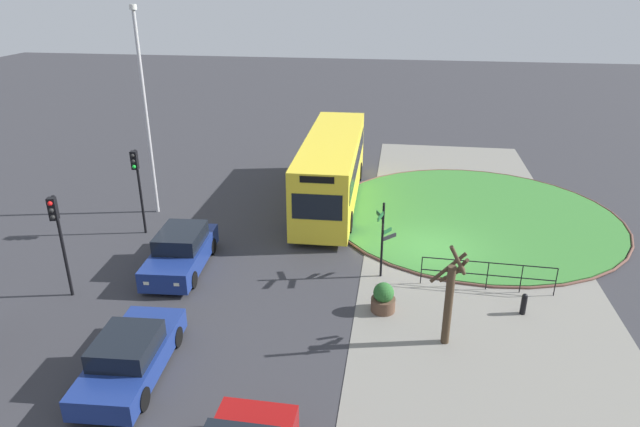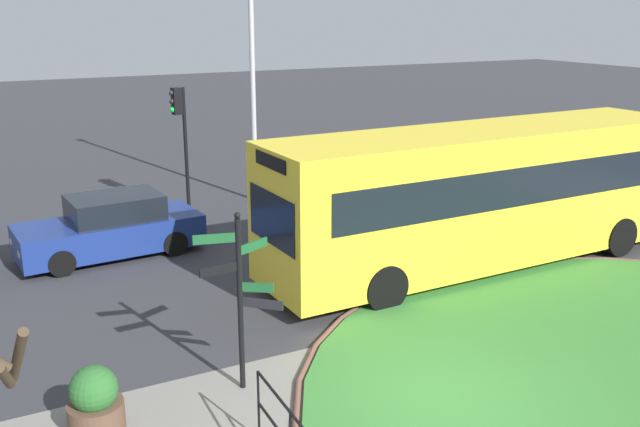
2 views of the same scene
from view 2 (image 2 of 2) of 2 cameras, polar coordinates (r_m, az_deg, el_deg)
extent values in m
plane|color=#333338|center=(11.78, 9.94, -15.12)|extent=(120.00, 120.00, 0.00)
cylinder|color=black|center=(11.56, -6.41, -7.40)|extent=(0.09, 0.09, 2.94)
sphere|color=black|center=(11.05, -6.65, -0.15)|extent=(0.10, 0.10, 0.10)
cube|color=#195128|center=(11.11, -8.50, -2.02)|extent=(0.64, 0.19, 0.15)
cube|color=#195128|center=(11.46, -5.33, -2.60)|extent=(0.57, 0.28, 0.15)
cube|color=black|center=(11.17, -8.16, -4.49)|extent=(0.62, 0.08, 0.15)
cube|color=#195128|center=(11.37, -4.99, -5.93)|extent=(0.44, 0.31, 0.15)
cube|color=black|center=(11.40, -4.61, -7.23)|extent=(0.52, 0.49, 0.15)
cylinder|color=black|center=(10.63, -4.94, -15.14)|extent=(0.04, 0.04, 1.11)
cube|color=yellow|center=(17.44, 12.96, 1.62)|extent=(11.19, 2.74, 3.09)
cube|color=black|center=(16.44, 15.98, 2.09)|extent=(9.81, 0.21, 0.88)
cube|color=black|center=(18.28, 10.42, 3.82)|extent=(9.81, 0.21, 0.88)
cube|color=black|center=(14.39, -3.91, -0.42)|extent=(0.06, 2.07, 1.10)
cube|color=black|center=(14.10, -4.00, 4.15)|extent=(0.05, 1.39, 0.28)
cylinder|color=black|center=(14.87, 5.22, -5.93)|extent=(1.01, 0.32, 1.00)
cylinder|color=black|center=(16.71, 0.78, -3.34)|extent=(1.01, 0.32, 1.00)
cylinder|color=black|center=(19.57, 22.84, -1.71)|extent=(1.01, 0.32, 1.00)
cylinder|color=black|center=(21.01, 17.96, -0.05)|extent=(1.01, 0.32, 1.00)
cube|color=navy|center=(18.76, -16.48, -1.62)|extent=(4.60, 2.12, 0.78)
cube|color=black|center=(18.61, -16.12, 0.50)|extent=(2.32, 1.75, 0.61)
cube|color=#EAEACC|center=(17.83, -22.99, -3.05)|extent=(0.03, 0.20, 0.12)
cube|color=#EAEACC|center=(18.86, -23.53, -2.10)|extent=(0.03, 0.20, 0.12)
cylinder|color=black|center=(17.78, -20.01, -3.75)|extent=(0.65, 0.26, 0.64)
cylinder|color=black|center=(19.33, -21.05, -2.29)|extent=(0.65, 0.26, 0.64)
cylinder|color=black|center=(18.46, -11.57, -2.35)|extent=(0.65, 0.26, 0.64)
cylinder|color=black|center=(19.96, -13.23, -1.05)|extent=(0.65, 0.26, 0.64)
cylinder|color=black|center=(21.83, -10.68, 4.89)|extent=(0.11, 0.11, 3.84)
cube|color=black|center=(21.50, -11.40, 8.82)|extent=(0.29, 0.29, 0.78)
sphere|color=black|center=(21.42, -11.81, 9.42)|extent=(0.16, 0.16, 0.16)
sphere|color=black|center=(21.44, -11.77, 8.78)|extent=(0.16, 0.16, 0.16)
sphere|color=green|center=(21.48, -11.74, 8.13)|extent=(0.16, 0.16, 0.16)
cylinder|color=#B7B7BC|center=(22.74, -5.46, 12.43)|extent=(0.16, 0.16, 9.26)
cylinder|color=brown|center=(11.42, -17.48, -15.33)|extent=(0.83, 0.83, 0.49)
sphere|color=#286028|center=(11.19, -17.69, -13.26)|extent=(0.70, 0.70, 0.70)
cylinder|color=#423323|center=(8.59, -23.92, -11.82)|extent=(0.23, 0.76, 0.63)
cylinder|color=#423323|center=(8.63, -23.05, -10.50)|extent=(0.24, 1.07, 1.06)
camera|label=1|loc=(18.27, -89.50, 14.70)|focal=31.21mm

